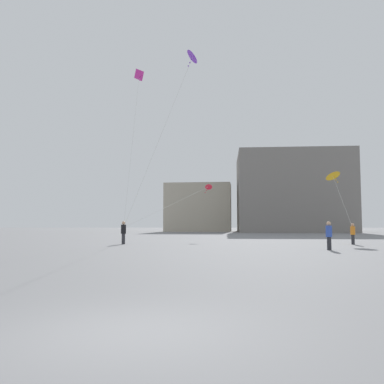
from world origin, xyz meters
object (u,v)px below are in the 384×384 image
at_px(person_in_orange, 353,233).
at_px(kite_violet_diamond, 192,58).
at_px(person_in_black, 123,232).
at_px(building_centre_hall, 291,193).
at_px(person_in_blue, 329,234).
at_px(kite_crimson_diamond, 207,188).
at_px(kite_magenta_delta, 139,78).
at_px(kite_amber_diamond, 333,175).
at_px(building_left_hall, 199,208).

bearing_deg(person_in_orange, kite_violet_diamond, -83.20).
bearing_deg(person_in_black, building_centre_hall, -154.21).
distance_m(person_in_orange, building_centre_hall, 47.16).
relative_size(person_in_blue, kite_violet_diamond, 0.14).
bearing_deg(kite_violet_diamond, building_centre_hall, 71.51).
distance_m(kite_crimson_diamond, kite_magenta_delta, 12.82).
height_order(person_in_orange, kite_amber_diamond, kite_amber_diamond).
bearing_deg(building_centre_hall, kite_crimson_diamond, -113.41).
bearing_deg(person_in_orange, kite_magenta_delta, -112.43).
relative_size(person_in_orange, kite_amber_diamond, 0.30).
xyz_separation_m(person_in_black, building_centre_hall, (22.57, 46.80, 6.44)).
bearing_deg(kite_magenta_delta, kite_crimson_diamond, 45.59).
xyz_separation_m(kite_magenta_delta, building_left_hall, (4.08, 46.53, -9.98)).
xyz_separation_m(person_in_blue, building_centre_hall, (8.32, 53.21, 6.47)).
distance_m(person_in_blue, kite_amber_diamond, 13.05).
relative_size(person_in_orange, kite_crimson_diamond, 0.16).
distance_m(person_in_black, building_centre_hall, 52.36).
bearing_deg(person_in_blue, kite_violet_diamond, 5.97).
relative_size(kite_amber_diamond, building_centre_hall, 0.27).
xyz_separation_m(building_left_hall, building_centre_hall, (18.00, -3.32, 2.64)).
height_order(person_in_orange, building_left_hall, building_left_hall).
bearing_deg(person_in_black, kite_violet_diamond, 106.98).
relative_size(kite_crimson_diamond, kite_magenta_delta, 0.73).
xyz_separation_m(person_in_blue, person_in_orange, (3.78, 6.72, -0.06)).
height_order(person_in_black, kite_magenta_delta, kite_magenta_delta).
distance_m(kite_amber_diamond, kite_crimson_diamond, 12.43).
xyz_separation_m(kite_amber_diamond, kite_crimson_diamond, (-11.48, 4.74, -0.67)).
relative_size(person_in_black, building_centre_hall, 0.09).
bearing_deg(person_in_orange, kite_amber_diamond, 168.37).
xyz_separation_m(kite_amber_diamond, building_centre_hall, (4.56, 41.77, 1.45)).
distance_m(kite_violet_diamond, building_centre_hall, 53.77).
relative_size(person_in_black, kite_amber_diamond, 0.32).
relative_size(kite_amber_diamond, building_left_hall, 0.41).
distance_m(person_in_blue, building_left_hall, 57.48).
distance_m(person_in_black, person_in_orange, 18.03).
relative_size(person_in_blue, building_centre_hall, 0.08).
bearing_deg(building_centre_hall, kite_violet_diamond, -108.49).
relative_size(person_in_black, kite_crimson_diamond, 0.18).
distance_m(person_in_blue, building_centre_hall, 54.25).
height_order(person_in_black, person_in_orange, person_in_black).
relative_size(kite_violet_diamond, kite_magenta_delta, 0.90).
bearing_deg(person_in_black, person_in_blue, 117.30).
xyz_separation_m(person_in_orange, building_left_hall, (-13.46, 49.81, 3.89)).
height_order(person_in_blue, person_in_black, person_in_black).
height_order(person_in_blue, building_left_hall, building_left_hall).
distance_m(person_in_orange, kite_violet_diamond, 18.13).
bearing_deg(person_in_blue, building_centre_hall, -76.51).
bearing_deg(person_in_black, building_left_hall, -133.67).
bearing_deg(kite_amber_diamond, person_in_blue, -108.20).
xyz_separation_m(person_in_blue, building_left_hall, (-9.68, 56.53, 3.84)).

